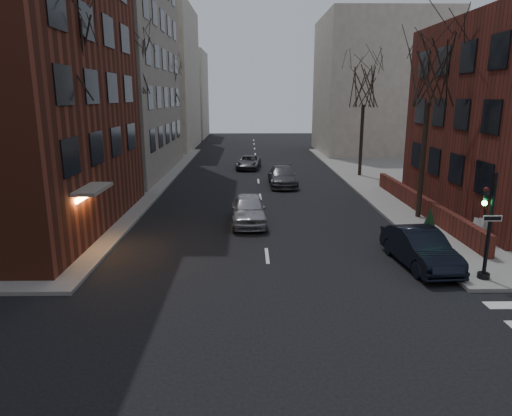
{
  "coord_description": "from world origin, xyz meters",
  "views": [
    {
      "loc": [
        -0.78,
        -6.84,
        6.78
      ],
      "look_at": [
        -0.47,
        12.62,
        2.0
      ],
      "focal_mm": 32.0,
      "sensor_mm": 36.0,
      "label": 1
    }
  ],
  "objects_px": {
    "car_lane_silver": "(249,209)",
    "tree_left_c": "(167,83)",
    "tree_left_b": "(132,64)",
    "car_lane_far": "(249,162)",
    "tree_left_a": "(63,56)",
    "car_lane_gray": "(282,176)",
    "sandwich_board": "(481,229)",
    "tree_right_a": "(430,72)",
    "traffic_signal": "(487,233)",
    "evergreen_shrub": "(429,227)",
    "streetlamp_far": "(178,121)",
    "tree_right_b": "(364,86)",
    "streetlamp_near": "(130,138)",
    "parked_sedan": "(420,248)"
  },
  "relations": [
    {
      "from": "car_lane_silver",
      "to": "tree_left_c",
      "type": "bearing_deg",
      "value": 107.6
    },
    {
      "from": "tree_left_b",
      "to": "car_lane_far",
      "type": "distance_m",
      "value": 15.69
    },
    {
      "from": "tree_left_a",
      "to": "car_lane_silver",
      "type": "distance_m",
      "value": 11.55
    },
    {
      "from": "tree_left_c",
      "to": "car_lane_far",
      "type": "height_order",
      "value": "tree_left_c"
    },
    {
      "from": "car_lane_gray",
      "to": "sandwich_board",
      "type": "xyz_separation_m",
      "value": [
        8.44,
        -14.21,
        -0.1
      ]
    },
    {
      "from": "tree_right_a",
      "to": "car_lane_far",
      "type": "bearing_deg",
      "value": 117.23
    },
    {
      "from": "tree_left_b",
      "to": "car_lane_gray",
      "type": "relative_size",
      "value": 2.1
    },
    {
      "from": "traffic_signal",
      "to": "car_lane_gray",
      "type": "xyz_separation_m",
      "value": [
        -6.11,
        19.05,
        -1.16
      ]
    },
    {
      "from": "car_lane_silver",
      "to": "car_lane_far",
      "type": "xyz_separation_m",
      "value": [
        0.0,
        19.41,
        -0.16
      ]
    },
    {
      "from": "car_lane_gray",
      "to": "evergreen_shrub",
      "type": "xyz_separation_m",
      "value": [
        5.47,
        -15.35,
        0.32
      ]
    },
    {
      "from": "traffic_signal",
      "to": "streetlamp_far",
      "type": "xyz_separation_m",
      "value": [
        -16.14,
        33.01,
        2.33
      ]
    },
    {
      "from": "tree_right_b",
      "to": "streetlamp_far",
      "type": "bearing_deg",
      "value": 149.53
    },
    {
      "from": "streetlamp_far",
      "to": "evergreen_shrub",
      "type": "relative_size",
      "value": 3.43
    },
    {
      "from": "tree_left_c",
      "to": "tree_right_a",
      "type": "bearing_deg",
      "value": -51.34
    },
    {
      "from": "car_lane_far",
      "to": "traffic_signal",
      "type": "bearing_deg",
      "value": -66.35
    },
    {
      "from": "sandwich_board",
      "to": "evergreen_shrub",
      "type": "bearing_deg",
      "value": -176.79
    },
    {
      "from": "streetlamp_near",
      "to": "car_lane_far",
      "type": "xyz_separation_m",
      "value": [
        7.4,
        14.65,
        -3.61
      ]
    },
    {
      "from": "tree_right_a",
      "to": "sandwich_board",
      "type": "relative_size",
      "value": 9.78
    },
    {
      "from": "tree_right_b",
      "to": "car_lane_far",
      "type": "distance_m",
      "value": 12.74
    },
    {
      "from": "car_lane_far",
      "to": "sandwich_board",
      "type": "height_order",
      "value": "car_lane_far"
    },
    {
      "from": "parked_sedan",
      "to": "tree_left_b",
      "type": "bearing_deg",
      "value": 128.37
    },
    {
      "from": "tree_left_b",
      "to": "streetlamp_far",
      "type": "bearing_deg",
      "value": 87.85
    },
    {
      "from": "car_lane_far",
      "to": "sandwich_board",
      "type": "bearing_deg",
      "value": -58.0
    },
    {
      "from": "streetlamp_far",
      "to": "sandwich_board",
      "type": "height_order",
      "value": "streetlamp_far"
    },
    {
      "from": "tree_left_b",
      "to": "tree_left_c",
      "type": "relative_size",
      "value": 1.11
    },
    {
      "from": "traffic_signal",
      "to": "evergreen_shrub",
      "type": "xyz_separation_m",
      "value": [
        -0.64,
        3.7,
        -0.84
      ]
    },
    {
      "from": "traffic_signal",
      "to": "tree_right_b",
      "type": "bearing_deg",
      "value": 87.85
    },
    {
      "from": "traffic_signal",
      "to": "parked_sedan",
      "type": "xyz_separation_m",
      "value": [
        -1.74,
        1.72,
        -1.15
      ]
    },
    {
      "from": "sandwich_board",
      "to": "car_lane_far",
      "type": "bearing_deg",
      "value": 98.08
    },
    {
      "from": "tree_left_b",
      "to": "car_lane_far",
      "type": "xyz_separation_m",
      "value": [
        8.0,
        10.65,
        -8.28
      ]
    },
    {
      "from": "streetlamp_near",
      "to": "evergreen_shrub",
      "type": "relative_size",
      "value": 3.43
    },
    {
      "from": "traffic_signal",
      "to": "car_lane_far",
      "type": "bearing_deg",
      "value": 107.53
    },
    {
      "from": "car_lane_silver",
      "to": "car_lane_gray",
      "type": "xyz_separation_m",
      "value": [
        2.63,
        10.8,
        -0.05
      ]
    },
    {
      "from": "tree_left_b",
      "to": "tree_right_b",
      "type": "relative_size",
      "value": 1.18
    },
    {
      "from": "traffic_signal",
      "to": "tree_left_b",
      "type": "xyz_separation_m",
      "value": [
        -16.74,
        17.01,
        7.0
      ]
    },
    {
      "from": "parked_sedan",
      "to": "traffic_signal",
      "type": "bearing_deg",
      "value": -50.72
    },
    {
      "from": "tree_right_a",
      "to": "car_lane_gray",
      "type": "height_order",
      "value": "tree_right_a"
    },
    {
      "from": "evergreen_shrub",
      "to": "parked_sedan",
      "type": "bearing_deg",
      "value": -119.05
    },
    {
      "from": "tree_right_b",
      "to": "car_lane_silver",
      "type": "distance_m",
      "value": 18.87
    },
    {
      "from": "streetlamp_far",
      "to": "sandwich_board",
      "type": "bearing_deg",
      "value": -56.75
    },
    {
      "from": "traffic_signal",
      "to": "tree_left_a",
      "type": "height_order",
      "value": "tree_left_a"
    },
    {
      "from": "streetlamp_near",
      "to": "car_lane_far",
      "type": "relative_size",
      "value": 1.39
    },
    {
      "from": "tree_right_b",
      "to": "streetlamp_near",
      "type": "bearing_deg",
      "value": -149.53
    },
    {
      "from": "tree_right_a",
      "to": "streetlamp_near",
      "type": "bearing_deg",
      "value": 166.76
    },
    {
      "from": "tree_right_a",
      "to": "parked_sedan",
      "type": "relative_size",
      "value": 2.1
    },
    {
      "from": "tree_right_b",
      "to": "car_lane_silver",
      "type": "xyz_separation_m",
      "value": [
        -9.6,
        -14.76,
        -6.79
      ]
    },
    {
      "from": "tree_left_a",
      "to": "parked_sedan",
      "type": "bearing_deg",
      "value": -12.37
    },
    {
      "from": "tree_right_b",
      "to": "tree_left_b",
      "type": "bearing_deg",
      "value": -161.18
    },
    {
      "from": "tree_left_a",
      "to": "tree_right_b",
      "type": "distance_m",
      "value": 25.19
    },
    {
      "from": "traffic_signal",
      "to": "evergreen_shrub",
      "type": "bearing_deg",
      "value": 99.78
    }
  ]
}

